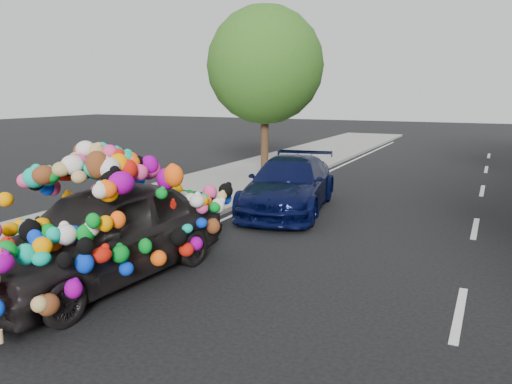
# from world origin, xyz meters

# --- Properties ---
(ground) EXTENTS (100.00, 100.00, 0.00)m
(ground) POSITION_xyz_m (0.00, 0.00, 0.00)
(ground) COLOR black
(ground) RESTS_ON ground
(sidewalk) EXTENTS (4.00, 60.00, 0.12)m
(sidewalk) POSITION_xyz_m (-4.30, 0.00, 0.06)
(sidewalk) COLOR gray
(sidewalk) RESTS_ON ground
(kerb) EXTENTS (0.15, 60.00, 0.13)m
(kerb) POSITION_xyz_m (-2.35, 0.00, 0.07)
(kerb) COLOR gray
(kerb) RESTS_ON ground
(lane_markings) EXTENTS (6.00, 50.00, 0.01)m
(lane_markings) POSITION_xyz_m (3.60, 0.00, 0.01)
(lane_markings) COLOR silver
(lane_markings) RESTS_ON ground
(tree_near_sidewalk) EXTENTS (4.20, 4.20, 6.13)m
(tree_near_sidewalk) POSITION_xyz_m (-3.80, 9.50, 4.02)
(tree_near_sidewalk) COLOR #332114
(tree_near_sidewalk) RESTS_ON ground
(plush_art_car) EXTENTS (2.65, 5.05, 2.25)m
(plush_art_car) POSITION_xyz_m (-1.80, -1.13, 1.16)
(plush_art_car) COLOR black
(plush_art_car) RESTS_ON ground
(navy_sedan) EXTENTS (2.74, 5.05, 1.39)m
(navy_sedan) POSITION_xyz_m (-0.94, 4.84, 0.69)
(navy_sedan) COLOR #060B31
(navy_sedan) RESTS_ON ground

